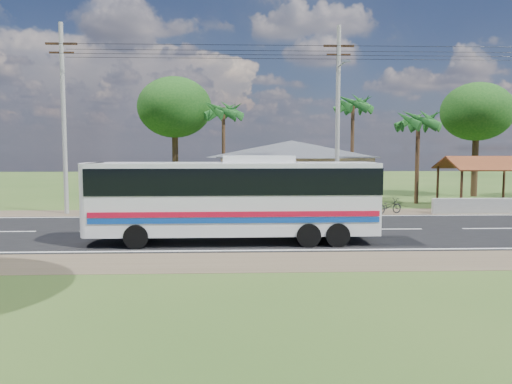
# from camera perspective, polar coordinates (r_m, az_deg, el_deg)

# --- Properties ---
(ground) EXTENTS (120.00, 120.00, 0.00)m
(ground) POSITION_cam_1_polar(r_m,az_deg,el_deg) (23.55, 5.13, -4.36)
(ground) COLOR #2B4819
(ground) RESTS_ON ground
(road) EXTENTS (120.00, 16.00, 0.03)m
(road) POSITION_cam_1_polar(r_m,az_deg,el_deg) (23.55, 5.13, -4.34)
(road) COLOR black
(road) RESTS_ON ground
(house) EXTENTS (12.40, 10.00, 5.00)m
(house) POSITION_cam_1_polar(r_m,az_deg,el_deg) (36.28, 4.09, 3.12)
(house) COLOR tan
(house) RESTS_ON ground
(waiting_shed) EXTENTS (5.20, 4.48, 3.35)m
(waiting_shed) POSITION_cam_1_polar(r_m,az_deg,el_deg) (35.39, 24.67, 2.77)
(waiting_shed) COLOR #341E13
(waiting_shed) RESTS_ON ground
(concrete_barrier) EXTENTS (7.00, 0.30, 0.90)m
(concrete_barrier) POSITION_cam_1_polar(r_m,az_deg,el_deg) (32.51, 25.26, -1.44)
(concrete_barrier) COLOR #9E9E99
(concrete_barrier) RESTS_ON ground
(utility_poles) EXTENTS (32.80, 2.22, 11.00)m
(utility_poles) POSITION_cam_1_polar(r_m,az_deg,el_deg) (30.13, 8.71, 8.64)
(utility_poles) COLOR #9E9E99
(utility_poles) RESTS_ON ground
(palm_near) EXTENTS (2.80, 2.80, 6.70)m
(palm_near) POSITION_cam_1_polar(r_m,az_deg,el_deg) (36.32, 18.06, 7.73)
(palm_near) COLOR #47301E
(palm_near) RESTS_ON ground
(palm_mid) EXTENTS (2.80, 2.80, 8.20)m
(palm_mid) POSITION_cam_1_polar(r_m,az_deg,el_deg) (39.72, 11.02, 9.72)
(palm_mid) COLOR #47301E
(palm_mid) RESTS_ON ground
(palm_far) EXTENTS (2.80, 2.80, 7.70)m
(palm_far) POSITION_cam_1_polar(r_m,az_deg,el_deg) (39.16, -3.75, 9.17)
(palm_far) COLOR #47301E
(palm_far) RESTS_ON ground
(tree_behind_house) EXTENTS (6.00, 6.00, 9.61)m
(tree_behind_house) POSITION_cam_1_polar(r_m,az_deg,el_deg) (41.48, -9.29, 9.49)
(tree_behind_house) COLOR #47301E
(tree_behind_house) RESTS_ON ground
(tree_behind_shed) EXTENTS (5.60, 5.60, 9.02)m
(tree_behind_shed) POSITION_cam_1_polar(r_m,az_deg,el_deg) (43.52, 23.92, 8.34)
(tree_behind_shed) COLOR #47301E
(tree_behind_shed) RESTS_ON ground
(coach_bus) EXTENTS (11.43, 2.57, 3.54)m
(coach_bus) POSITION_cam_1_polar(r_m,az_deg,el_deg) (20.12, -2.40, -0.14)
(coach_bus) COLOR silver
(coach_bus) RESTS_ON ground
(motorcycle) EXTENTS (1.82, 1.16, 0.90)m
(motorcycle) POSITION_cam_1_polar(r_m,az_deg,el_deg) (30.27, 14.93, -1.57)
(motorcycle) COLOR black
(motorcycle) RESTS_ON ground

